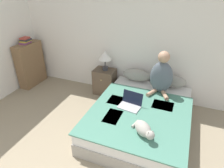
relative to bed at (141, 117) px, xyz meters
name	(u,v)px	position (x,y,z in m)	size (l,w,h in m)	color
wall_back	(129,36)	(-0.60, 1.08, 1.07)	(5.77, 0.05, 2.55)	white
bed	(141,117)	(0.00, 0.00, 0.00)	(1.56, 2.01, 0.42)	#9E998E
pillow_near	(137,75)	(-0.34, 0.88, 0.34)	(0.58, 0.20, 0.26)	gray
pillow_far	(171,81)	(0.34, 0.88, 0.34)	(0.58, 0.20, 0.26)	gray
person_sitting	(161,75)	(0.18, 0.62, 0.55)	(0.41, 0.40, 0.79)	slate
cat_tabby	(144,129)	(0.18, -0.62, 0.31)	(0.36, 0.40, 0.19)	#A8A399
laptop_open	(130,104)	(-0.18, -0.05, 0.26)	(0.38, 0.31, 0.23)	#B7B7BC
nightstand	(105,82)	(-1.03, 0.83, 0.08)	(0.45, 0.37, 0.56)	brown
table_lamp	(105,56)	(-1.01, 0.83, 0.67)	(0.28, 0.28, 0.42)	#38383D
bookshelf	(30,64)	(-2.83, 0.60, 0.29)	(0.25, 0.68, 1.00)	brown
book_stack_top	(25,41)	(-2.83, 0.60, 0.86)	(0.20, 0.24, 0.14)	#844270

